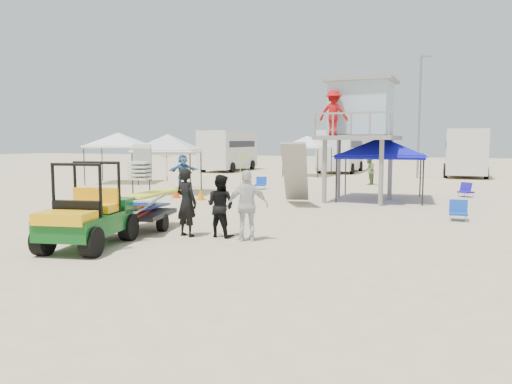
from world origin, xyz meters
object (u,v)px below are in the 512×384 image
(utility_cart, at_px, (86,209))
(lifeguard_tower, at_px, (358,113))
(man_left, at_px, (186,202))
(surf_trailer, at_px, (143,200))
(canopy_blue, at_px, (381,140))

(utility_cart, bearing_deg, lifeguard_tower, 68.69)
(utility_cart, height_order, man_left, utility_cart)
(surf_trailer, bearing_deg, lifeguard_tower, 63.85)
(surf_trailer, relative_size, lifeguard_tower, 0.51)
(surf_trailer, height_order, lifeguard_tower, lifeguard_tower)
(canopy_blue, bearing_deg, surf_trailer, -118.36)
(man_left, height_order, lifeguard_tower, lifeguard_tower)
(surf_trailer, bearing_deg, utility_cart, -90.16)
(lifeguard_tower, height_order, canopy_blue, lifeguard_tower)
(surf_trailer, xyz_separation_m, lifeguard_tower, (4.40, 8.96, 2.75))
(utility_cart, height_order, lifeguard_tower, lifeguard_tower)
(utility_cart, distance_m, surf_trailer, 2.34)
(surf_trailer, relative_size, canopy_blue, 0.67)
(lifeguard_tower, relative_size, canopy_blue, 1.31)
(lifeguard_tower, bearing_deg, man_left, -107.30)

